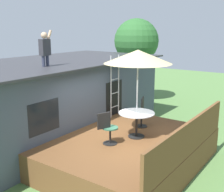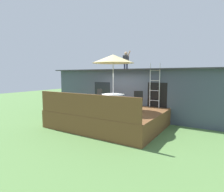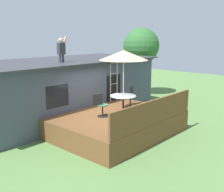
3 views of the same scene
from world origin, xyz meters
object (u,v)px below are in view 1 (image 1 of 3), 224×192
at_px(patio_table, 137,118).
at_px(backyard_tree, 136,42).
at_px(patio_umbrella, 138,57).
at_px(patio_chair_left, 108,128).
at_px(patio_chair_right, 142,112).
at_px(person_figure, 45,47).
at_px(step_ladder, 115,86).

relative_size(patio_table, backyard_tree, 0.24).
height_order(patio_umbrella, patio_chair_left, patio_umbrella).
distance_m(patio_chair_right, backyard_tree, 6.87).
bearing_deg(person_figure, patio_umbrella, -74.03).
xyz_separation_m(person_figure, patio_chair_left, (-0.12, -2.47, -2.11)).
relative_size(step_ladder, person_figure, 1.98).
xyz_separation_m(patio_umbrella, person_figure, (-0.81, 2.82, 0.22)).
relative_size(person_figure, patio_chair_left, 1.21).
height_order(patio_chair_left, patio_chair_right, same).
xyz_separation_m(step_ladder, person_figure, (-2.18, 1.10, 1.46)).
bearing_deg(patio_umbrella, step_ladder, 51.35).
bearing_deg(patio_chair_left, patio_chair_right, 21.25).
bearing_deg(patio_chair_left, patio_umbrella, 0.00).
height_order(patio_table, patio_umbrella, patio_umbrella).
xyz_separation_m(patio_umbrella, patio_chair_right, (0.96, 0.37, -1.89)).
distance_m(patio_umbrella, backyard_tree, 7.60).
xyz_separation_m(step_ladder, patio_chair_right, (-0.42, -1.36, -0.64)).
bearing_deg(patio_table, person_figure, 105.97).
relative_size(patio_umbrella, backyard_tree, 0.57).
bearing_deg(step_ladder, backyard_tree, 22.89).
relative_size(patio_umbrella, patio_chair_right, 2.76).
relative_size(patio_table, patio_chair_right, 1.13).
bearing_deg(patio_chair_right, patio_umbrella, 0.00).
bearing_deg(person_figure, patio_table, -74.03).
xyz_separation_m(step_ladder, backyard_tree, (5.15, 2.17, 1.31)).
bearing_deg(patio_umbrella, patio_chair_right, 20.92).
bearing_deg(patio_umbrella, patio_table, -90.00).
relative_size(patio_umbrella, person_figure, 2.29).
bearing_deg(patio_chair_right, patio_table, 0.00).
height_order(patio_umbrella, person_figure, person_figure).
bearing_deg(patio_chair_right, person_figure, -75.18).
bearing_deg(step_ladder, patio_chair_left, -149.35).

